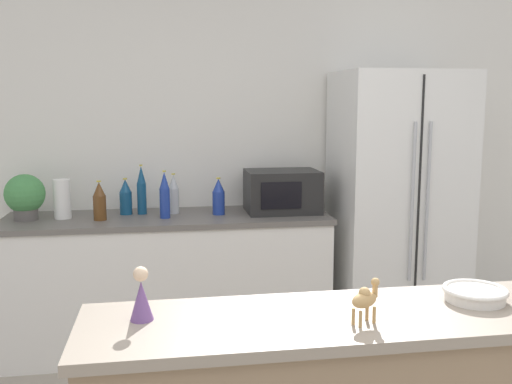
{
  "coord_description": "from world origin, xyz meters",
  "views": [
    {
      "loc": [
        -0.51,
        -1.29,
        1.61
      ],
      "look_at": [
        -0.08,
        1.38,
        1.19
      ],
      "focal_mm": 40.0,
      "sensor_mm": 36.0,
      "label": 1
    }
  ],
  "objects": [
    {
      "name": "wall_back",
      "position": [
        0.0,
        2.73,
        1.27
      ],
      "size": [
        8.0,
        0.06,
        2.55
      ],
      "color": "white",
      "rests_on": "ground_plane"
    },
    {
      "name": "back_counter",
      "position": [
        -0.49,
        2.4,
        0.45
      ],
      "size": [
        2.1,
        0.63,
        0.89
      ],
      "color": "white",
      "rests_on": "ground_plane"
    },
    {
      "name": "refrigerator",
      "position": [
        1.06,
        2.35,
        0.91
      ],
      "size": [
        0.83,
        0.69,
        1.82
      ],
      "color": "white",
      "rests_on": "ground_plane"
    },
    {
      "name": "potted_plant",
      "position": [
        -1.37,
        2.41,
        1.04
      ],
      "size": [
        0.25,
        0.25,
        0.29
      ],
      "color": "#595451",
      "rests_on": "back_counter"
    },
    {
      "name": "paper_towel_roll",
      "position": [
        -1.15,
        2.42,
        1.02
      ],
      "size": [
        0.1,
        0.1,
        0.25
      ],
      "color": "white",
      "rests_on": "back_counter"
    },
    {
      "name": "microwave",
      "position": [
        0.27,
        2.42,
        1.03
      ],
      "size": [
        0.48,
        0.37,
        0.28
      ],
      "color": "black",
      "rests_on": "back_counter"
    },
    {
      "name": "back_bottle_0",
      "position": [
        -0.45,
        2.48,
        1.02
      ],
      "size": [
        0.07,
        0.07,
        0.27
      ],
      "color": "#B2B7BC",
      "rests_on": "back_counter"
    },
    {
      "name": "back_bottle_1",
      "position": [
        -0.91,
        2.32,
        1.01
      ],
      "size": [
        0.08,
        0.08,
        0.25
      ],
      "color": "brown",
      "rests_on": "back_counter"
    },
    {
      "name": "back_bottle_2",
      "position": [
        -0.16,
        2.39,
        1.01
      ],
      "size": [
        0.08,
        0.08,
        0.24
      ],
      "color": "navy",
      "rests_on": "back_counter"
    },
    {
      "name": "back_bottle_3",
      "position": [
        -0.76,
        2.49,
        1.0
      ],
      "size": [
        0.08,
        0.08,
        0.24
      ],
      "color": "navy",
      "rests_on": "back_counter"
    },
    {
      "name": "back_bottle_4",
      "position": [
        -0.66,
        2.49,
        1.05
      ],
      "size": [
        0.06,
        0.06,
        0.33
      ],
      "color": "navy",
      "rests_on": "back_counter"
    },
    {
      "name": "back_bottle_5",
      "position": [
        -0.51,
        2.33,
        1.04
      ],
      "size": [
        0.07,
        0.07,
        0.3
      ],
      "color": "navy",
      "rests_on": "back_counter"
    },
    {
      "name": "fruit_bowl",
      "position": [
        0.52,
        0.42,
        0.98
      ],
      "size": [
        0.21,
        0.21,
        0.05
      ],
      "color": "white",
      "rests_on": "bar_counter"
    },
    {
      "name": "camel_figurine",
      "position": [
        0.08,
        0.28,
        1.03
      ],
      "size": [
        0.11,
        0.09,
        0.14
      ],
      "color": "tan",
      "rests_on": "bar_counter"
    },
    {
      "name": "wise_man_figurine_blue",
      "position": [
        -0.59,
        0.42,
        1.02
      ],
      "size": [
        0.07,
        0.07,
        0.17
      ],
      "color": "#6B4784",
      "rests_on": "bar_counter"
    }
  ]
}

